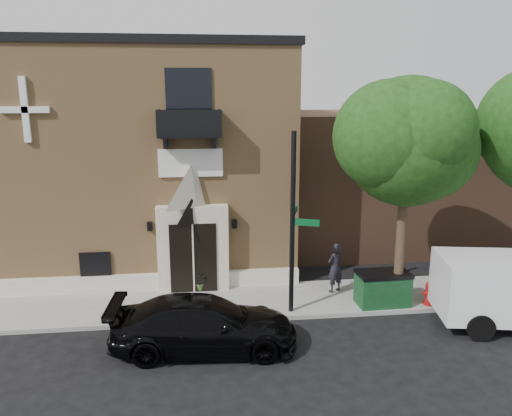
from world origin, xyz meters
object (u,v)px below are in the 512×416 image
at_px(black_sedan, 204,324).
at_px(street_sign, 293,224).
at_px(dumpster, 383,288).
at_px(fire_hydrant, 429,293).
at_px(pedestrian_near, 335,268).

bearing_deg(black_sedan, street_sign, -53.00).
bearing_deg(dumpster, black_sedan, -162.81).
height_order(street_sign, dumpster, street_sign).
distance_m(black_sedan, fire_hydrant, 8.06).
xyz_separation_m(street_sign, dumpster, (3.23, 0.16, -2.45)).
xyz_separation_m(fire_hydrant, pedestrian_near, (-2.96, 1.50, 0.52)).
xyz_separation_m(street_sign, pedestrian_near, (1.88, 1.45, -2.11)).
bearing_deg(street_sign, pedestrian_near, 58.08).
bearing_deg(pedestrian_near, dumpster, 108.68).
xyz_separation_m(fire_hydrant, dumpster, (-1.61, 0.21, 0.18)).
distance_m(street_sign, pedestrian_near, 3.18).
bearing_deg(dumpster, pedestrian_near, 134.29).
xyz_separation_m(black_sedan, fire_hydrant, (7.82, 1.94, -0.22)).
bearing_deg(dumpster, street_sign, -179.11).
distance_m(dumpster, pedestrian_near, 1.90).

